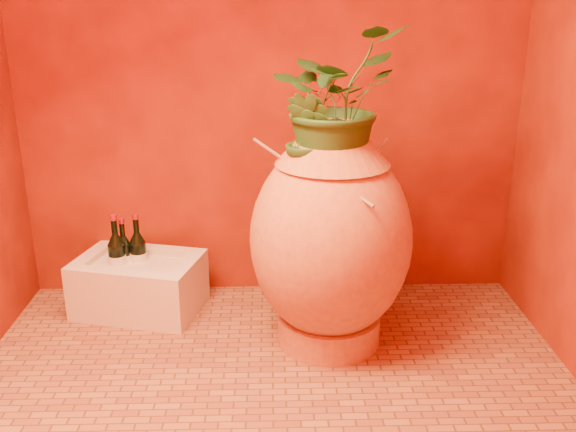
{
  "coord_description": "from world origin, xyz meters",
  "views": [
    {
      "loc": [
        -0.0,
        -2.17,
        1.5
      ],
      "look_at": [
        0.07,
        0.35,
        0.63
      ],
      "focal_mm": 40.0,
      "sensor_mm": 36.0,
      "label": 1
    }
  ],
  "objects_px": {
    "amphora": "(331,239)",
    "wine_bottle_a": "(139,255)",
    "wine_bottle_b": "(117,258)",
    "stone_basin": "(139,285)",
    "wine_bottle_c": "(125,257)",
    "wall_tap": "(342,164)"
  },
  "relations": [
    {
      "from": "amphora",
      "to": "wine_bottle_a",
      "type": "xyz_separation_m",
      "value": [
        -0.92,
        0.38,
        -0.23
      ]
    },
    {
      "from": "wine_bottle_a",
      "to": "wine_bottle_b",
      "type": "height_order",
      "value": "wine_bottle_b"
    },
    {
      "from": "stone_basin",
      "to": "wine_bottle_c",
      "type": "distance_m",
      "value": 0.16
    },
    {
      "from": "amphora",
      "to": "wine_bottle_c",
      "type": "height_order",
      "value": "amphora"
    },
    {
      "from": "stone_basin",
      "to": "wine_bottle_b",
      "type": "bearing_deg",
      "value": 175.06
    },
    {
      "from": "wine_bottle_a",
      "to": "wall_tap",
      "type": "distance_m",
      "value": 1.11
    },
    {
      "from": "stone_basin",
      "to": "wall_tap",
      "type": "xyz_separation_m",
      "value": [
        1.01,
        0.16,
        0.57
      ]
    },
    {
      "from": "amphora",
      "to": "wine_bottle_a",
      "type": "height_order",
      "value": "amphora"
    },
    {
      "from": "wine_bottle_a",
      "to": "wall_tap",
      "type": "xyz_separation_m",
      "value": [
        1.02,
        0.11,
        0.43
      ]
    },
    {
      "from": "wall_tap",
      "to": "wine_bottle_c",
      "type": "bearing_deg",
      "value": -174.4
    },
    {
      "from": "wine_bottle_b",
      "to": "wine_bottle_c",
      "type": "bearing_deg",
      "value": 62.19
    },
    {
      "from": "wine_bottle_a",
      "to": "wine_bottle_b",
      "type": "distance_m",
      "value": 0.1
    },
    {
      "from": "amphora",
      "to": "wine_bottle_b",
      "type": "distance_m",
      "value": 1.09
    },
    {
      "from": "stone_basin",
      "to": "wine_bottle_c",
      "type": "xyz_separation_m",
      "value": [
        -0.07,
        0.06,
        0.13
      ]
    },
    {
      "from": "stone_basin",
      "to": "wine_bottle_b",
      "type": "distance_m",
      "value": 0.18
    },
    {
      "from": "wine_bottle_b",
      "to": "wall_tap",
      "type": "distance_m",
      "value": 1.2
    },
    {
      "from": "amphora",
      "to": "wine_bottle_a",
      "type": "bearing_deg",
      "value": 157.42
    },
    {
      "from": "wine_bottle_b",
      "to": "amphora",
      "type": "bearing_deg",
      "value": -18.51
    },
    {
      "from": "wall_tap",
      "to": "amphora",
      "type": "bearing_deg",
      "value": -101.28
    },
    {
      "from": "amphora",
      "to": "wine_bottle_c",
      "type": "bearing_deg",
      "value": 158.64
    },
    {
      "from": "amphora",
      "to": "wine_bottle_c",
      "type": "distance_m",
      "value": 1.09
    },
    {
      "from": "amphora",
      "to": "wine_bottle_b",
      "type": "height_order",
      "value": "amphora"
    }
  ]
}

